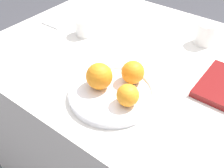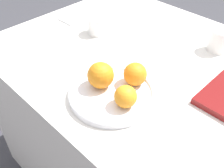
# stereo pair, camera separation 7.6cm
# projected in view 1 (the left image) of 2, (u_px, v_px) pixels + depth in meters

# --- Properties ---
(table) EXTENTS (1.43, 0.87, 0.75)m
(table) POSITION_uv_depth(u_px,v_px,m) (164.00, 140.00, 1.13)
(table) COLOR silver
(table) RESTS_ON ground_plane
(fruit_platter) EXTENTS (0.26, 0.26, 0.02)m
(fruit_platter) POSITION_uv_depth(u_px,v_px,m) (112.00, 94.00, 0.78)
(fruit_platter) COLOR silver
(fruit_platter) RESTS_ON table
(orange_0) EXTENTS (0.06, 0.06, 0.06)m
(orange_0) POSITION_uv_depth(u_px,v_px,m) (128.00, 95.00, 0.72)
(orange_0) COLOR orange
(orange_0) RESTS_ON fruit_platter
(orange_1) EXTENTS (0.07, 0.07, 0.07)m
(orange_1) POSITION_uv_depth(u_px,v_px,m) (133.00, 72.00, 0.80)
(orange_1) COLOR orange
(orange_1) RESTS_ON fruit_platter
(orange_2) EXTENTS (0.08, 0.08, 0.08)m
(orange_2) POSITION_uv_depth(u_px,v_px,m) (99.00, 76.00, 0.78)
(orange_2) COLOR orange
(orange_2) RESTS_ON fruit_platter
(cup_0) EXTENTS (0.08, 0.08, 0.08)m
(cup_0) POSITION_uv_depth(u_px,v_px,m) (205.00, 34.00, 1.00)
(cup_0) COLOR white
(cup_0) RESTS_ON table
(cup_2) EXTENTS (0.08, 0.08, 0.07)m
(cup_2) POSITION_uv_depth(u_px,v_px,m) (85.00, 27.00, 1.06)
(cup_2) COLOR white
(cup_2) RESTS_ON table
(napkin) EXTENTS (0.10, 0.10, 0.01)m
(napkin) POSITION_uv_depth(u_px,v_px,m) (59.00, 21.00, 1.16)
(napkin) COLOR white
(napkin) RESTS_ON table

